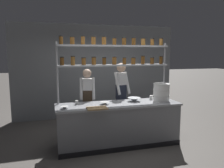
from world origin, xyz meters
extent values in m
plane|color=#5B5651|center=(0.00, 0.00, 0.00)|extent=(40.00, 40.00, 0.00)
cube|color=gray|center=(0.00, 2.34, 1.43)|extent=(5.06, 0.12, 2.86)
cube|color=gray|center=(0.00, 0.00, 0.44)|extent=(2.60, 0.72, 0.88)
cube|color=#999BA0|center=(0.00, 0.00, 0.90)|extent=(2.66, 0.76, 0.04)
cube|color=black|center=(0.00, -0.36, 0.05)|extent=(2.60, 0.03, 0.10)
cylinder|color=#999BA0|center=(-1.25, 0.33, 1.12)|extent=(0.04, 0.04, 2.23)
cylinder|color=#999BA0|center=(1.25, 0.33, 1.12)|extent=(0.04, 0.04, 2.23)
cube|color=#999BA0|center=(0.00, 0.33, 1.73)|extent=(2.50, 0.28, 0.04)
cylinder|color=#513314|center=(-1.14, 0.33, 1.82)|extent=(0.09, 0.09, 0.16)
cylinder|color=black|center=(-1.14, 0.33, 1.91)|extent=(0.09, 0.09, 0.02)
cylinder|color=brown|center=(-0.92, 0.33, 1.83)|extent=(0.09, 0.09, 0.18)
cylinder|color=black|center=(-0.92, 0.33, 1.93)|extent=(0.09, 0.09, 0.02)
cylinder|color=brown|center=(-0.69, 0.33, 1.82)|extent=(0.09, 0.09, 0.15)
cylinder|color=black|center=(-0.69, 0.33, 1.90)|extent=(0.10, 0.10, 0.02)
cylinder|color=brown|center=(-0.47, 0.33, 1.82)|extent=(0.10, 0.10, 0.16)
cylinder|color=black|center=(-0.47, 0.33, 1.91)|extent=(0.10, 0.10, 0.02)
cylinder|color=#513314|center=(-0.23, 0.33, 1.82)|extent=(0.08, 0.08, 0.15)
cylinder|color=black|center=(-0.23, 0.33, 1.90)|extent=(0.09, 0.09, 0.02)
cylinder|color=brown|center=(0.00, 0.33, 1.82)|extent=(0.10, 0.10, 0.16)
cylinder|color=black|center=(0.00, 0.33, 1.91)|extent=(0.10, 0.10, 0.02)
cylinder|color=brown|center=(0.24, 0.33, 1.81)|extent=(0.08, 0.08, 0.14)
cylinder|color=black|center=(0.24, 0.33, 1.89)|extent=(0.08, 0.08, 0.02)
cylinder|color=brown|center=(0.45, 0.33, 1.81)|extent=(0.10, 0.10, 0.14)
cylinder|color=black|center=(0.45, 0.33, 1.89)|extent=(0.10, 0.10, 0.02)
cylinder|color=brown|center=(0.69, 0.33, 1.83)|extent=(0.09, 0.09, 0.18)
cylinder|color=black|center=(0.69, 0.33, 1.93)|extent=(0.09, 0.09, 0.02)
cylinder|color=brown|center=(0.93, 0.33, 1.81)|extent=(0.08, 0.08, 0.14)
cylinder|color=black|center=(0.93, 0.33, 1.89)|extent=(0.08, 0.08, 0.02)
cylinder|color=#513314|center=(1.16, 0.33, 1.83)|extent=(0.08, 0.08, 0.17)
cylinder|color=black|center=(1.16, 0.33, 1.92)|extent=(0.08, 0.08, 0.02)
cube|color=#999BA0|center=(0.00, 0.33, 2.16)|extent=(2.50, 0.28, 0.04)
cylinder|color=#513314|center=(-1.15, 0.33, 2.25)|extent=(0.08, 0.08, 0.16)
cylinder|color=black|center=(-1.15, 0.33, 2.34)|extent=(0.08, 0.08, 0.02)
cylinder|color=brown|center=(-0.92, 0.33, 2.25)|extent=(0.10, 0.10, 0.15)
cylinder|color=black|center=(-0.92, 0.33, 2.33)|extent=(0.10, 0.10, 0.02)
cylinder|color=brown|center=(-0.70, 0.33, 2.26)|extent=(0.08, 0.08, 0.17)
cylinder|color=black|center=(-0.70, 0.33, 2.35)|extent=(0.08, 0.08, 0.02)
cylinder|color=brown|center=(-0.47, 0.33, 2.25)|extent=(0.09, 0.09, 0.16)
cylinder|color=black|center=(-0.47, 0.33, 2.35)|extent=(0.10, 0.10, 0.02)
cylinder|color=brown|center=(-0.24, 0.33, 2.26)|extent=(0.09, 0.09, 0.17)
cylinder|color=black|center=(-0.24, 0.33, 2.35)|extent=(0.10, 0.10, 0.02)
cylinder|color=brown|center=(0.00, 0.33, 2.24)|extent=(0.09, 0.09, 0.14)
cylinder|color=black|center=(0.00, 0.33, 2.32)|extent=(0.09, 0.09, 0.02)
cylinder|color=#513314|center=(0.23, 0.33, 2.25)|extent=(0.09, 0.09, 0.15)
cylinder|color=black|center=(0.23, 0.33, 2.34)|extent=(0.10, 0.10, 0.02)
cylinder|color=#513314|center=(0.45, 0.33, 2.25)|extent=(0.09, 0.09, 0.15)
cylinder|color=black|center=(0.45, 0.33, 2.34)|extent=(0.09, 0.09, 0.02)
cylinder|color=brown|center=(0.69, 0.33, 2.25)|extent=(0.10, 0.10, 0.15)
cylinder|color=black|center=(0.69, 0.33, 2.33)|extent=(0.10, 0.10, 0.02)
cylinder|color=brown|center=(0.92, 0.33, 2.25)|extent=(0.08, 0.08, 0.14)
cylinder|color=black|center=(0.92, 0.33, 2.33)|extent=(0.08, 0.08, 0.02)
cylinder|color=brown|center=(1.14, 0.33, 2.25)|extent=(0.08, 0.08, 0.16)
cylinder|color=black|center=(1.14, 0.33, 2.34)|extent=(0.09, 0.09, 0.02)
cylinder|color=black|center=(-0.63, 0.75, 0.39)|extent=(0.11, 0.11, 0.78)
cylinder|color=black|center=(-0.48, 0.72, 0.39)|extent=(0.11, 0.11, 0.78)
cube|color=#473828|center=(-0.56, 0.74, 0.95)|extent=(0.24, 0.20, 0.34)
cube|color=white|center=(-0.56, 0.74, 1.26)|extent=(0.24, 0.21, 0.28)
sphere|color=beige|center=(-0.56, 0.74, 1.52)|extent=(0.21, 0.21, 0.21)
cylinder|color=white|center=(-0.71, 0.70, 1.17)|extent=(0.10, 0.25, 0.52)
cylinder|color=white|center=(-0.42, 0.66, 1.17)|extent=(0.10, 0.25, 0.52)
cylinder|color=black|center=(0.23, 0.76, 0.42)|extent=(0.11, 0.11, 0.85)
cylinder|color=black|center=(0.39, 0.81, 0.42)|extent=(0.11, 0.11, 0.85)
cube|color=#232838|center=(0.31, 0.78, 1.03)|extent=(0.26, 0.22, 0.37)
cube|color=white|center=(0.31, 0.78, 1.36)|extent=(0.26, 0.23, 0.30)
sphere|color=tan|center=(0.31, 0.78, 1.64)|extent=(0.22, 0.22, 0.22)
cylinder|color=white|center=(0.19, 0.69, 1.26)|extent=(0.13, 0.27, 0.55)
cylinder|color=white|center=(0.46, 0.77, 1.26)|extent=(0.13, 0.27, 0.55)
cylinder|color=white|center=(1.01, -0.01, 0.98)|extent=(0.35, 0.35, 0.12)
cylinder|color=silver|center=(1.01, -0.01, 1.05)|extent=(0.37, 0.37, 0.01)
cylinder|color=white|center=(1.01, -0.01, 1.11)|extent=(0.35, 0.35, 0.12)
cylinder|color=silver|center=(1.01, -0.01, 1.18)|extent=(0.37, 0.37, 0.01)
cylinder|color=white|center=(1.01, -0.01, 1.24)|extent=(0.35, 0.35, 0.12)
cylinder|color=silver|center=(1.01, -0.01, 1.31)|extent=(0.37, 0.37, 0.01)
cube|color=#A88456|center=(-0.54, -0.31, 0.93)|extent=(0.40, 0.26, 0.02)
cylinder|color=silver|center=(0.41, 0.14, 0.93)|extent=(0.13, 0.13, 0.01)
cone|color=silver|center=(0.41, 0.14, 0.96)|extent=(0.29, 0.29, 0.08)
cylinder|color=silver|center=(-0.31, 0.01, 0.93)|extent=(0.09, 0.09, 0.01)
cone|color=silver|center=(-0.31, 0.01, 0.95)|extent=(0.20, 0.20, 0.05)
cylinder|color=white|center=(-1.14, -0.12, 0.93)|extent=(0.07, 0.07, 0.01)
cone|color=white|center=(-1.14, -0.12, 0.94)|extent=(0.16, 0.16, 0.04)
cylinder|color=silver|center=(-0.87, 0.16, 0.96)|extent=(0.07, 0.07, 0.09)
cylinder|color=silver|center=(0.86, 0.20, 0.97)|extent=(0.08, 0.08, 0.09)
camera|label=1|loc=(-1.37, -4.38, 1.99)|focal=35.00mm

